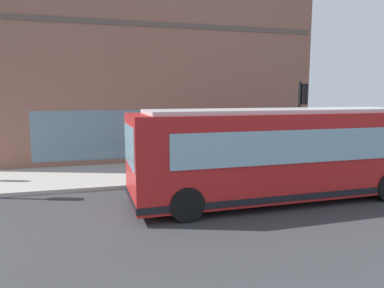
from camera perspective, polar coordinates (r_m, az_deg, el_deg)
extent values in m
plane|color=#38383A|center=(11.59, 0.77, -9.80)|extent=(120.00, 120.00, 0.00)
cube|color=#B2ADA3|center=(16.10, -3.99, -4.53)|extent=(4.42, 40.00, 0.15)
cube|color=#8C5B4C|center=(21.75, -7.33, 15.10)|extent=(7.42, 17.08, 12.59)
cube|color=brown|center=(18.38, -5.73, 18.49)|extent=(0.36, 16.74, 0.24)
cube|color=slate|center=(18.06, -5.45, 1.70)|extent=(0.12, 11.96, 2.40)
cube|color=red|center=(12.21, 14.06, -1.41)|extent=(2.73, 10.06, 2.70)
cube|color=silver|center=(12.07, 14.28, 5.21)|extent=(2.34, 9.05, 0.12)
cube|color=#8CB2C6|center=(10.52, -9.88, -0.27)|extent=(2.20, 0.13, 1.20)
cube|color=#8CB2C6|center=(13.25, 11.32, 1.12)|extent=(0.25, 8.20, 1.00)
cube|color=#8CB2C6|center=(11.09, 17.46, -0.36)|extent=(0.25, 8.20, 1.00)
cube|color=black|center=(12.45, 13.88, -6.74)|extent=(2.78, 10.10, 0.20)
cylinder|color=black|center=(12.17, -3.86, -6.52)|extent=(0.32, 1.01, 1.00)
cylinder|color=black|center=(10.02, -0.90, -9.65)|extent=(0.32, 1.01, 1.00)
cylinder|color=black|center=(15.27, 22.76, -4.17)|extent=(0.32, 1.01, 1.00)
cylinder|color=black|center=(16.47, 16.72, 2.68)|extent=(0.14, 0.14, 3.96)
cube|color=black|center=(16.52, 17.47, 7.64)|extent=(0.32, 0.24, 0.90)
sphere|color=red|center=(16.59, 17.90, 8.59)|extent=(0.20, 0.20, 0.20)
sphere|color=yellow|center=(16.59, 17.86, 7.62)|extent=(0.20, 0.20, 0.20)
sphere|color=green|center=(16.59, 17.82, 6.66)|extent=(0.20, 0.20, 0.20)
cylinder|color=red|center=(18.35, 9.05, -1.97)|extent=(0.24, 0.24, 0.55)
sphere|color=red|center=(18.30, 9.07, -0.87)|extent=(0.22, 0.22, 0.22)
cylinder|color=red|center=(18.41, 9.53, -1.79)|extent=(0.10, 0.12, 0.10)
cylinder|color=red|center=(18.50, 8.83, -1.73)|extent=(0.12, 0.10, 0.10)
cylinder|color=#3359A5|center=(20.17, 16.03, -0.88)|extent=(0.14, 0.14, 0.85)
cylinder|color=#3359A5|center=(20.33, 16.23, -0.82)|extent=(0.14, 0.14, 0.85)
cylinder|color=gold|center=(20.15, 16.21, 1.28)|extent=(0.32, 0.32, 0.67)
sphere|color=#9E704C|center=(20.11, 16.26, 2.55)|extent=(0.23, 0.23, 0.23)
cube|color=#263F99|center=(15.83, -0.85, -2.79)|extent=(0.44, 0.40, 0.90)
cube|color=#8CB2C6|center=(15.85, -0.12, -2.11)|extent=(0.35, 0.03, 0.30)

